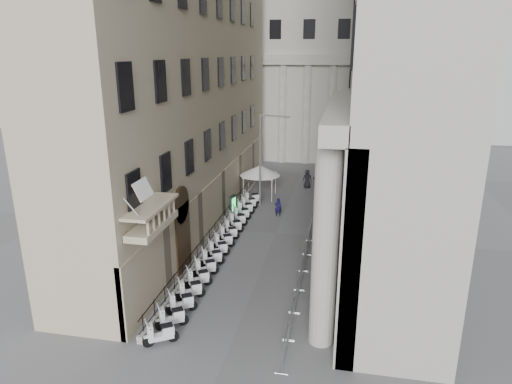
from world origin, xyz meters
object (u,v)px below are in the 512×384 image
at_px(scooter_0, 162,344).
at_px(pedestrian_a, 278,207).
at_px(street_lamp, 264,153).
at_px(pedestrian_b, 316,180).
at_px(info_kiosk, 232,206).
at_px(security_tent, 260,171).

bearing_deg(scooter_0, pedestrian_a, -40.72).
bearing_deg(street_lamp, pedestrian_b, 68.28).
relative_size(street_lamp, info_kiosk, 4.25).
height_order(scooter_0, pedestrian_a, pedestrian_a).
xyz_separation_m(security_tent, pedestrian_b, (5.07, 4.25, -1.82)).
distance_m(scooter_0, info_kiosk, 17.81).
xyz_separation_m(scooter_0, security_tent, (0.32, 23.86, 2.61)).
distance_m(scooter_0, street_lamp, 21.91).
bearing_deg(info_kiosk, pedestrian_a, 24.39).
distance_m(security_tent, pedestrian_a, 5.92).
bearing_deg(pedestrian_a, security_tent, -79.38).
relative_size(security_tent, pedestrian_a, 2.39).
height_order(security_tent, pedestrian_b, security_tent).
bearing_deg(scooter_0, street_lamp, -35.11).
bearing_deg(pedestrian_b, street_lamp, 81.01).
relative_size(scooter_0, pedestrian_a, 0.93).
relative_size(scooter_0, security_tent, 0.39).
xyz_separation_m(scooter_0, info_kiosk, (-0.92, 17.76, 0.99)).
height_order(security_tent, info_kiosk, security_tent).
relative_size(security_tent, street_lamp, 0.46).
height_order(pedestrian_a, pedestrian_b, pedestrian_a).
bearing_deg(pedestrian_b, scooter_0, 102.46).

